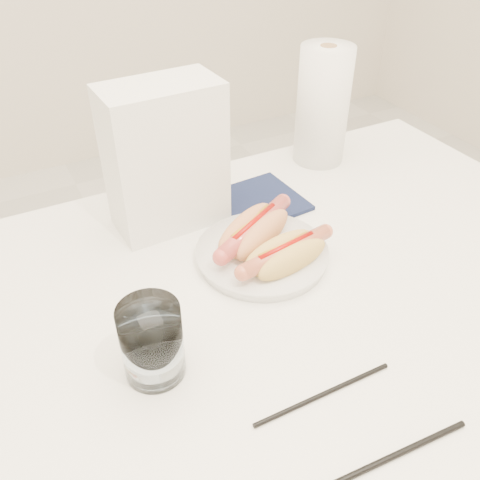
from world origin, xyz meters
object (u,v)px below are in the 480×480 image
hotdog_right (286,255)px  water_glass (152,342)px  table (268,327)px  hotdog_left (254,231)px  napkin_box (165,158)px  plate (262,255)px  paper_towel_roll (323,106)px

hotdog_right → water_glass: bearing=-170.7°
table → hotdog_right: hotdog_right is taller
hotdog_left → napkin_box: napkin_box is taller
napkin_box → plate: bearing=-65.1°
plate → hotdog_right: 0.06m
plate → paper_towel_roll: paper_towel_roll is taller
plate → hotdog_left: size_ratio=1.19×
paper_towel_roll → napkin_box: bearing=-169.1°
hotdog_right → napkin_box: size_ratio=0.67×
hotdog_left → water_glass: (-0.23, -0.16, 0.01)m
table → paper_towel_roll: (0.31, 0.32, 0.18)m
plate → water_glass: water_glass is taller
table → napkin_box: 0.32m
plate → paper_towel_roll: (0.27, 0.24, 0.11)m
plate → water_glass: size_ratio=1.92×
paper_towel_roll → plate: bearing=-138.7°
plate → hotdog_left: (-0.00, 0.03, 0.03)m
hotdog_left → hotdog_right: 0.07m
hotdog_left → water_glass: water_glass is taller
water_glass → paper_towel_roll: size_ratio=0.45×
hotdog_left → water_glass: size_ratio=1.62×
napkin_box → hotdog_left: bearing=-61.4°
hotdog_right → napkin_box: (-0.10, 0.22, 0.09)m
napkin_box → table: bearing=-80.7°
plate → paper_towel_roll: 0.38m
water_glass → paper_towel_roll: (0.50, 0.37, 0.06)m
napkin_box → paper_towel_roll: size_ratio=1.05×
plate → hotdog_right: hotdog_right is taller
table → hotdog_left: size_ratio=7.02×
hotdog_left → napkin_box: 0.19m
table → water_glass: size_ratio=11.36×
water_glass → paper_towel_roll: paper_towel_roll is taller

